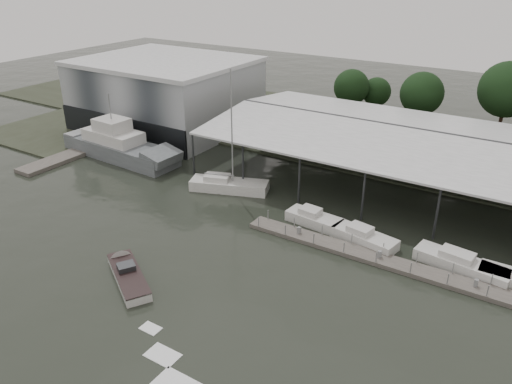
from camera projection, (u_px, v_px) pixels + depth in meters
The scene contains 13 objects.
ground at pixel (184, 267), 43.23m from camera, with size 200.00×200.00×0.00m, color #242821.
land_strip_far at pixel (363, 135), 75.31m from camera, with size 140.00×30.00×0.30m.
land_strip_west at pixel (116, 114), 85.47m from camera, with size 20.00×40.00×0.30m.
storage_warehouse at pixel (166, 93), 77.41m from camera, with size 24.50×20.50×10.50m.
covered_boat_shed at pixel (469, 144), 53.81m from camera, with size 58.24×24.00×6.96m.
trawler_dock at pixel (80, 152), 68.33m from camera, with size 3.00×18.00×0.50m.
floating_dock at pixel (390, 263), 43.54m from camera, with size 28.00×2.00×1.40m.
grey_trawler at pixel (120, 146), 66.32m from camera, with size 18.47×5.66×8.84m.
white_sailboat at pixel (228, 185), 57.31m from camera, with size 9.25×5.52×14.16m.
speedboat_underway at pixel (127, 273), 41.83m from camera, with size 16.94×10.95×2.00m.
moored_cruiser_0 at pixel (314, 219), 50.03m from camera, with size 5.87×2.70×1.70m.
moored_cruiser_1 at pixel (364, 237), 46.69m from camera, with size 6.53×3.30×1.70m.
moored_cruiser_2 at pixel (461, 263), 42.68m from camera, with size 8.15×3.27×1.70m.
Camera 1 is at (24.73, -27.34, 24.32)m, focal length 35.00 mm.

